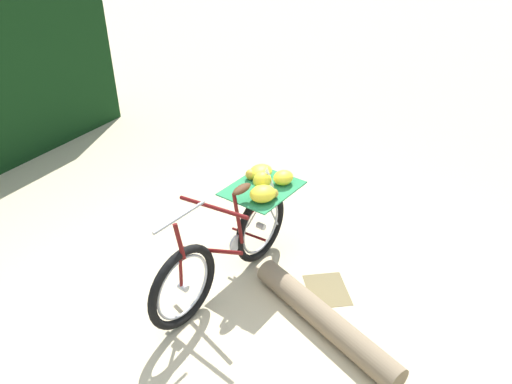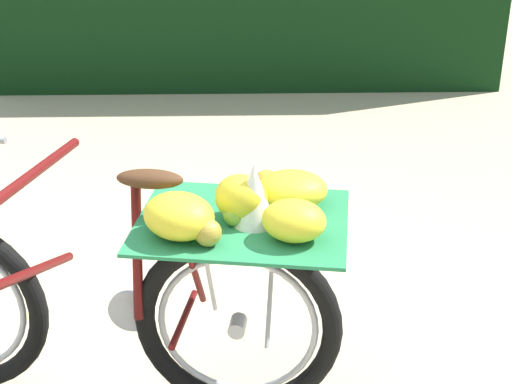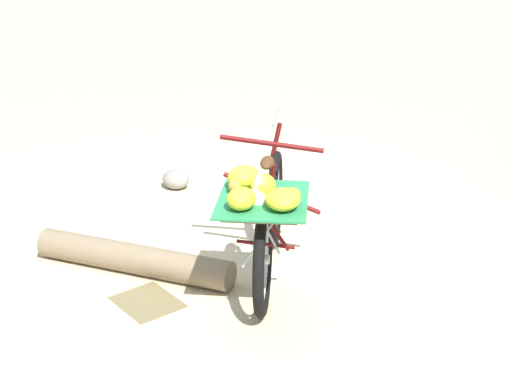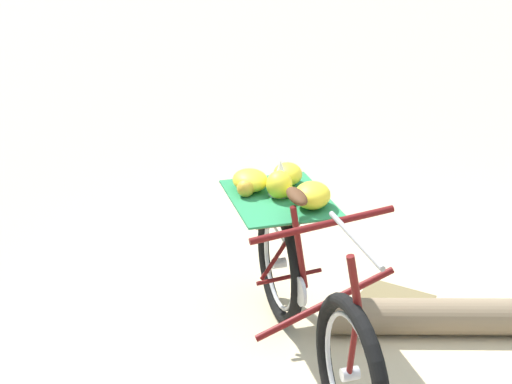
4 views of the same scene
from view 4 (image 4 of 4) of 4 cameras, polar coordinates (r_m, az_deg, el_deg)
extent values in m
plane|color=beige|center=(3.63, 9.19, -15.71)|extent=(60.00, 60.00, 0.00)
torus|color=black|center=(3.06, 8.17, -15.39)|extent=(0.57, 0.56, 0.73)
torus|color=#B7B7BC|center=(3.06, 8.17, -15.39)|extent=(0.42, 0.41, 0.57)
cylinder|color=#B7B7BC|center=(3.06, 8.17, -15.39)|extent=(0.10, 0.10, 0.06)
torus|color=black|center=(3.88, 2.01, -6.20)|extent=(0.57, 0.56, 0.73)
torus|color=#B7B7BC|center=(3.88, 2.01, -6.20)|extent=(0.42, 0.41, 0.57)
cylinder|color=#B7B7BC|center=(3.88, 2.01, -6.20)|extent=(0.10, 0.10, 0.06)
cylinder|color=#590F0F|center=(3.21, 6.02, -9.66)|extent=(0.52, 0.53, 0.30)
cylinder|color=#590F0F|center=(3.08, 5.84, -2.85)|extent=(0.52, 0.53, 0.11)
cylinder|color=#590F0F|center=(3.47, 3.78, -4.89)|extent=(0.10, 0.10, 0.49)
cylinder|color=#590F0F|center=(3.71, 2.91, -7.37)|extent=(0.28, 0.29, 0.05)
cylinder|color=#590F0F|center=(3.65, 2.77, -4.18)|extent=(0.24, 0.25, 0.47)
cylinder|color=#590F0F|center=(2.96, 8.41, -13.22)|extent=(0.05, 0.05, 0.30)
cylinder|color=#590F0F|center=(2.82, 8.60, -8.09)|extent=(0.09, 0.09, 0.30)
cylinder|color=gray|center=(2.74, 8.60, -4.06)|extent=(0.39, 0.38, 0.02)
ellipsoid|color=#4C2D19|center=(3.40, 3.56, -0.37)|extent=(0.22, 0.22, 0.06)
cylinder|color=#B7B7BC|center=(3.55, 3.89, -8.64)|extent=(0.13, 0.13, 0.16)
cylinder|color=#B7B7BC|center=(3.71, 2.50, -4.32)|extent=(0.15, 0.16, 0.39)
cylinder|color=#B7B7BC|center=(3.89, 1.54, -2.96)|extent=(0.18, 0.19, 0.39)
cube|color=brown|center=(3.72, 2.00, -0.78)|extent=(0.74, 0.73, 0.02)
cube|color=#287F4C|center=(3.71, 2.01, -0.52)|extent=(0.86, 0.86, 0.01)
ellipsoid|color=yellow|center=(3.68, 2.03, 0.66)|extent=(0.21, 0.22, 0.16)
ellipsoid|color=yellow|center=(3.87, 2.79, 1.59)|extent=(0.26, 0.26, 0.13)
ellipsoid|color=yellow|center=(3.79, -0.51, 1.04)|extent=(0.31, 0.31, 0.12)
ellipsoid|color=yellow|center=(3.57, 4.92, -0.27)|extent=(0.26, 0.28, 0.14)
sphere|color=#8CAD38|center=(3.69, 2.70, 0.02)|extent=(0.07, 0.07, 0.07)
sphere|color=#B29333|center=(3.68, 5.06, 0.00)|extent=(0.09, 0.09, 0.09)
sphere|color=gold|center=(3.70, -0.92, 0.32)|extent=(0.10, 0.10, 0.10)
cone|color=white|center=(3.71, 2.14, 1.31)|extent=(0.20, 0.20, 0.21)
cylinder|color=#7F6B51|center=(4.04, 17.26, -10.31)|extent=(1.41, 0.92, 0.21)
cube|color=olive|center=(4.30, 11.97, -9.14)|extent=(0.44, 0.36, 0.01)
camera|label=1|loc=(3.27, 75.67, 19.18)|focal=32.84mm
camera|label=2|loc=(4.83, 27.87, 16.50)|focal=54.06mm
camera|label=3|loc=(7.27, -11.10, 23.36)|focal=50.24mm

